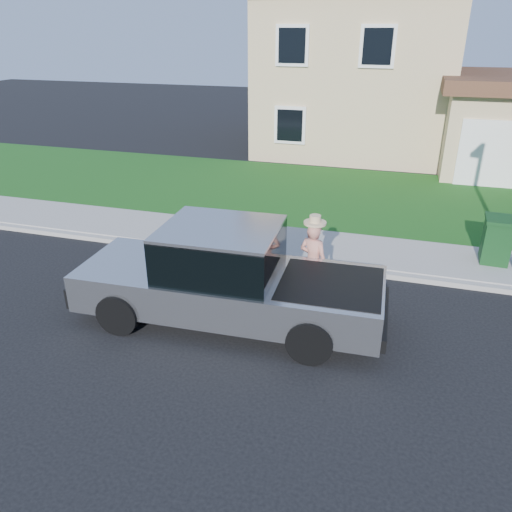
{
  "coord_description": "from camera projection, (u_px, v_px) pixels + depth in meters",
  "views": [
    {
      "loc": [
        2.39,
        -7.78,
        5.27
      ],
      "look_at": [
        -0.13,
        0.67,
        1.2
      ],
      "focal_mm": 35.0,
      "sensor_mm": 36.0,
      "label": 1
    }
  ],
  "objects": [
    {
      "name": "woman",
      "position": [
        313.0,
        260.0,
        10.26
      ],
      "size": [
        0.72,
        0.6,
        1.87
      ],
      "rotation": [
        0.0,
        0.0,
        2.79
      ],
      "color": "tan",
      "rests_on": "ground"
    },
    {
      "name": "lawn",
      "position": [
        355.0,
        197.0,
        16.71
      ],
      "size": [
        40.0,
        7.0,
        0.1
      ],
      "primitive_type": "cube",
      "color": "#134413",
      "rests_on": "ground"
    },
    {
      "name": "ground",
      "position": [
        253.0,
        327.0,
        9.6
      ],
      "size": [
        80.0,
        80.0,
        0.0
      ],
      "primitive_type": "plane",
      "color": "black",
      "rests_on": "ground"
    },
    {
      "name": "curb",
      "position": [
        328.0,
        268.0,
        11.83
      ],
      "size": [
        40.0,
        0.2,
        0.12
      ],
      "primitive_type": "cube",
      "color": "gray",
      "rests_on": "ground"
    },
    {
      "name": "pickup_truck",
      "position": [
        228.0,
        279.0,
        9.47
      ],
      "size": [
        6.0,
        2.33,
        1.95
      ],
      "rotation": [
        0.0,
        0.0,
        0.04
      ],
      "color": "black",
      "rests_on": "ground"
    },
    {
      "name": "sidewalk",
      "position": [
        335.0,
        249.0,
        12.78
      ],
      "size": [
        40.0,
        2.0,
        0.15
      ],
      "primitive_type": "cube",
      "color": "gray",
      "rests_on": "ground"
    },
    {
      "name": "trash_bin",
      "position": [
        497.0,
        239.0,
        11.73
      ],
      "size": [
        0.71,
        0.8,
        1.09
      ],
      "rotation": [
        0.0,
        0.0,
        -0.05
      ],
      "color": "#0F3714",
      "rests_on": "sidewalk"
    },
    {
      "name": "house",
      "position": [
        388.0,
        78.0,
        22.18
      ],
      "size": [
        14.0,
        11.3,
        6.85
      ],
      "color": "tan",
      "rests_on": "ground"
    }
  ]
}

